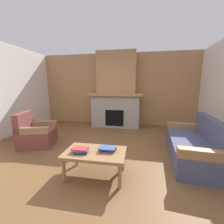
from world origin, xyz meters
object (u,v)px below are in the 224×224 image
object	(u,v)px
fireplace	(116,95)
couch	(195,146)
armchair	(36,134)
coffee_table	(95,154)

from	to	relation	value
fireplace	couch	size ratio (longest dim) A/B	1.44
armchair	coffee_table	xyz separation A→B (m)	(1.85, -0.99, 0.08)
fireplace	couch	world-z (taller)	fireplace
couch	coffee_table	bearing A→B (deg)	-154.35
fireplace	armchair	distance (m)	2.90
coffee_table	couch	bearing A→B (deg)	25.65
fireplace	couch	distance (m)	3.12
armchair	couch	bearing A→B (deg)	-1.40
couch	armchair	distance (m)	3.71
armchair	coffee_table	world-z (taller)	armchair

